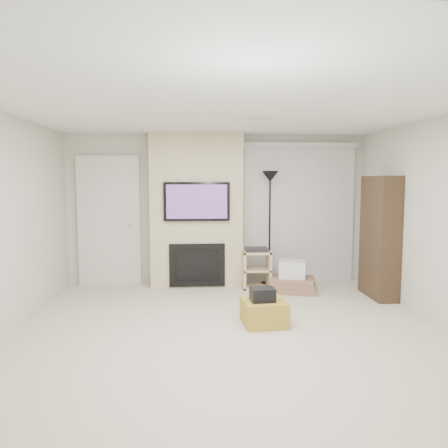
{
  "coord_description": "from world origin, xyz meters",
  "views": [
    {
      "loc": [
        -0.44,
        -4.62,
        1.73
      ],
      "look_at": [
        0.0,
        1.2,
        1.15
      ],
      "focal_mm": 35.0,
      "sensor_mm": 36.0,
      "label": 1
    }
  ],
  "objects": [
    {
      "name": "floor",
      "position": [
        0.0,
        0.0,
        0.0
      ],
      "size": [
        5.0,
        5.5,
        0.0
      ],
      "primitive_type": "cube",
      "color": "beige",
      "rests_on": "ground"
    },
    {
      "name": "ceiling",
      "position": [
        0.0,
        0.0,
        2.5
      ],
      "size": [
        5.0,
        5.5,
        0.0
      ],
      "primitive_type": "cube",
      "color": "white",
      "rests_on": "wall_back"
    },
    {
      "name": "wall_back",
      "position": [
        0.0,
        2.75,
        1.25
      ],
      "size": [
        5.0,
        0.0,
        2.5
      ],
      "primitive_type": "cube",
      "rotation": [
        1.57,
        0.0,
        0.0
      ],
      "color": "beige",
      "rests_on": "ground"
    },
    {
      "name": "wall_front",
      "position": [
        0.0,
        -2.75,
        1.25
      ],
      "size": [
        5.0,
        0.0,
        2.5
      ],
      "primitive_type": "cube",
      "rotation": [
        1.57,
        0.0,
        0.0
      ],
      "color": "beige",
      "rests_on": "ground"
    },
    {
      "name": "hvac_vent",
      "position": [
        0.4,
        0.8,
        2.5
      ],
      "size": [
        0.35,
        0.18,
        0.01
      ],
      "primitive_type": "cube",
      "color": "silver",
      "rests_on": "ceiling"
    },
    {
      "name": "ottoman",
      "position": [
        0.43,
        0.45,
        0.15
      ],
      "size": [
        0.54,
        0.54,
        0.3
      ],
      "primitive_type": "cube",
      "rotation": [
        0.0,
        0.0,
        0.09
      ],
      "color": "#AB8A2D",
      "rests_on": "floor"
    },
    {
      "name": "black_bag",
      "position": [
        0.4,
        0.41,
        0.38
      ],
      "size": [
        0.3,
        0.24,
        0.16
      ],
      "primitive_type": "cube",
      "rotation": [
        0.0,
        0.0,
        0.09
      ],
      "color": "black",
      "rests_on": "ottoman"
    },
    {
      "name": "fireplace_wall",
      "position": [
        -0.35,
        2.54,
        1.24
      ],
      "size": [
        1.5,
        0.47,
        2.5
      ],
      "color": "beige",
      "rests_on": "floor"
    },
    {
      "name": "entry_door",
      "position": [
        -1.8,
        2.71,
        1.05
      ],
      "size": [
        1.02,
        0.11,
        2.14
      ],
      "color": "silver",
      "rests_on": "floor"
    },
    {
      "name": "vertical_blinds",
      "position": [
        1.4,
        2.7,
        1.27
      ],
      "size": [
        1.98,
        0.1,
        2.37
      ],
      "color": "silver",
      "rests_on": "floor"
    },
    {
      "name": "floor_lamp",
      "position": [
        0.85,
        2.46,
        1.49
      ],
      "size": [
        0.28,
        0.28,
        1.89
      ],
      "color": "black",
      "rests_on": "floor"
    },
    {
      "name": "av_stand",
      "position": [
        0.6,
        2.25,
        0.35
      ],
      "size": [
        0.45,
        0.38,
        0.66
      ],
      "color": "beige",
      "rests_on": "floor"
    },
    {
      "name": "box_stack",
      "position": [
        1.13,
        1.99,
        0.19
      ],
      "size": [
        0.85,
        0.73,
        0.49
      ],
      "color": "#90684F",
      "rests_on": "floor"
    },
    {
      "name": "bookshelf",
      "position": [
        2.34,
        1.58,
        0.9
      ],
      "size": [
        0.3,
        0.8,
        1.8
      ],
      "color": "#332417",
      "rests_on": "floor"
    }
  ]
}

